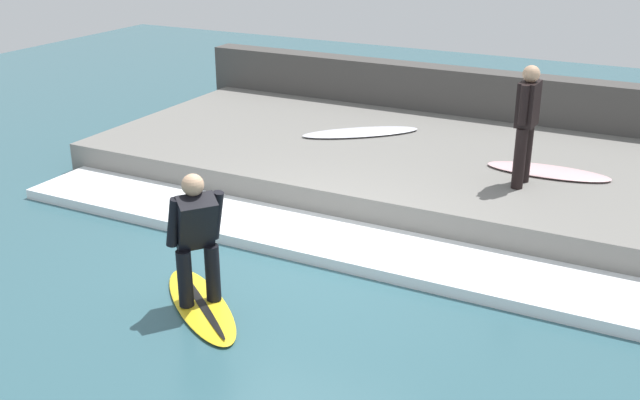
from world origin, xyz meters
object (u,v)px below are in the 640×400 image
at_px(surfer_waiting_near, 527,119).
at_px(surfer_riding, 196,233).
at_px(surfboard_riding, 201,304).
at_px(surfboard_spare, 361,132).
at_px(surfboard_waiting_near, 548,171).

bearing_deg(surfer_waiting_near, surfer_riding, 149.10).
xyz_separation_m(surfboard_riding, surfboard_spare, (5.18, 0.48, 0.47)).
relative_size(surfboard_waiting_near, surfboard_spare, 0.94).
distance_m(surfer_riding, surfer_waiting_near, 4.70).
bearing_deg(surfboard_waiting_near, surfboard_riding, 150.30).
height_order(surfboard_riding, surfer_riding, surfer_riding).
relative_size(surfboard_riding, surfboard_waiting_near, 1.00).
distance_m(surfer_riding, surfboard_waiting_near, 5.35).
bearing_deg(surfboard_spare, surfboard_waiting_near, -99.79).
bearing_deg(surfboard_spare, surfer_waiting_near, -112.05).
xyz_separation_m(surfer_riding, surfer_waiting_near, (4.01, -2.40, 0.52)).
bearing_deg(surfer_riding, surfer_waiting_near, -30.90).
relative_size(surfboard_riding, surfer_riding, 1.19).
bearing_deg(surfboard_riding, surfboard_waiting_near, -29.70).
xyz_separation_m(surfboard_riding, surfer_riding, (-0.00, 0.00, 0.83)).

